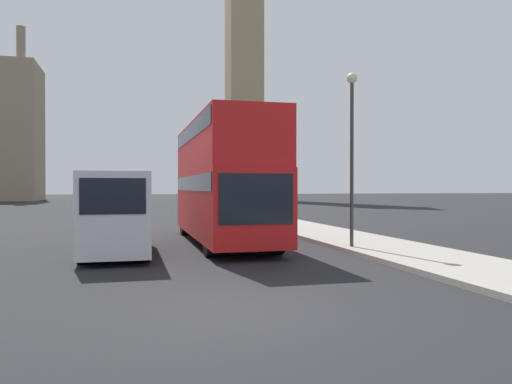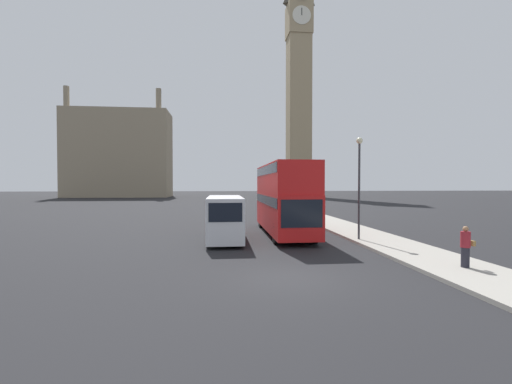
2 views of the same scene
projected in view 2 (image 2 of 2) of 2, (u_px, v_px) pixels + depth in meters
name	position (u px, v px, depth m)	size (l,w,h in m)	color
ground_plane	(289.00, 277.00, 12.06)	(300.00, 300.00, 0.00)	black
sidewalk_strip	(465.00, 270.00, 12.72)	(3.30, 120.00, 0.15)	#9E998E
clock_tower	(299.00, 80.00, 89.79)	(6.24, 6.41, 60.03)	tan
building_block_distant	(119.00, 154.00, 87.60)	(25.34, 10.95, 26.69)	gray
red_double_decker_bus	(284.00, 196.00, 22.36)	(2.48, 10.21, 4.55)	red
white_van	(225.00, 217.00, 19.86)	(1.99, 6.20, 2.55)	silver
pedestrian	(466.00, 247.00, 12.90)	(0.51, 0.35, 1.56)	#23232D
street_lamp	(359.00, 173.00, 19.42)	(0.36, 0.36, 5.79)	#38383D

